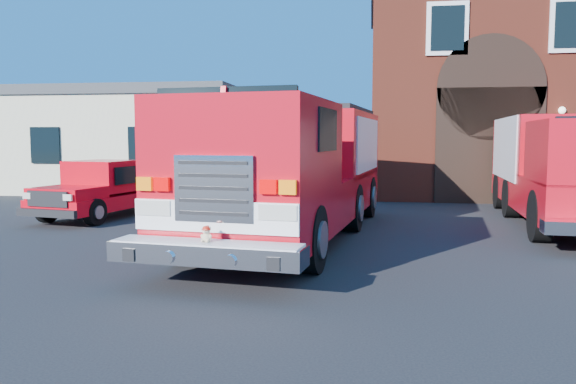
# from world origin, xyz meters

# --- Properties ---
(ground) EXTENTS (100.00, 100.00, 0.00)m
(ground) POSITION_xyz_m (0.00, 0.00, 0.00)
(ground) COLOR black
(ground) RESTS_ON ground
(parking_stripe_mid) EXTENTS (0.12, 3.00, 0.01)m
(parking_stripe_mid) POSITION_xyz_m (6.50, 4.00, 0.00)
(parking_stripe_mid) COLOR yellow
(parking_stripe_mid) RESTS_ON ground
(parking_stripe_far) EXTENTS (0.12, 3.00, 0.01)m
(parking_stripe_far) POSITION_xyz_m (6.50, 7.00, 0.00)
(parking_stripe_far) COLOR yellow
(parking_stripe_far) RESTS_ON ground
(fire_station) EXTENTS (15.20, 10.20, 8.45)m
(fire_station) POSITION_xyz_m (8.99, 13.98, 4.25)
(fire_station) COLOR maroon
(fire_station) RESTS_ON ground
(side_building) EXTENTS (10.20, 8.20, 4.35)m
(side_building) POSITION_xyz_m (-9.00, 13.00, 2.20)
(side_building) COLOR beige
(side_building) RESTS_ON ground
(fire_engine) EXTENTS (4.04, 10.32, 3.10)m
(fire_engine) POSITION_xyz_m (-0.22, 1.56, 1.60)
(fire_engine) COLOR black
(fire_engine) RESTS_ON ground
(pickup_truck) EXTENTS (2.71, 5.24, 1.63)m
(pickup_truck) POSITION_xyz_m (-6.07, 4.12, 0.77)
(pickup_truck) COLOR black
(pickup_truck) RESTS_ON ground
(secondary_truck) EXTENTS (3.42, 9.02, 2.86)m
(secondary_truck) POSITION_xyz_m (6.54, 4.51, 1.56)
(secondary_truck) COLOR black
(secondary_truck) RESTS_ON ground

